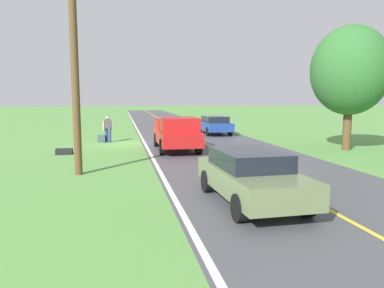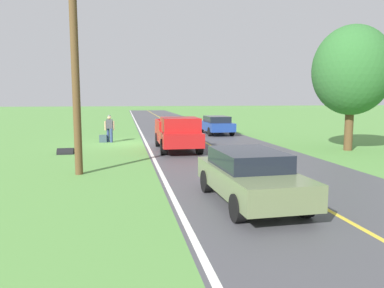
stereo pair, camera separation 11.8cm
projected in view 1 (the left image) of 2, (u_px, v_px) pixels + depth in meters
The scene contains 12 objects.
ground_plane at pixel (125, 143), 22.99m from camera, with size 200.00×200.00×0.00m, color #568E42.
road_surface at pixel (202, 142), 23.91m from camera, with size 7.78×120.00×0.00m, color #47474C.
lane_edge_line at pixel (145, 143), 23.21m from camera, with size 0.16×117.60×0.00m, color silver.
lane_centre_line at pixel (202, 142), 23.91m from camera, with size 0.14×117.60×0.00m, color gold.
hitchhiker_walking at pixel (108, 127), 23.51m from camera, with size 0.62×0.52×1.75m.
suitcase_carried at pixel (101, 139), 23.46m from camera, with size 0.20×0.46×0.48m, color #384C56.
pickup_truck_passing at pixel (177, 133), 19.83m from camera, with size 2.13×5.41×1.82m.
tree_far_side_near at pixel (350, 71), 19.60m from camera, with size 4.09×4.09×6.61m.
sedan_ahead_same_lane at pixel (251, 175), 10.00m from camera, with size 2.06×4.47×1.41m.
sedan_near_oncoming at pixel (214, 124), 28.74m from camera, with size 1.99×4.43×1.41m.
utility_pole_roadside at pixel (75, 71), 13.27m from camera, with size 0.28×0.28×7.58m, color brown.
drainage_culvert at pixel (64, 154), 18.68m from camera, with size 0.60×0.60×0.80m, color black.
Camera 1 is at (0.24, 23.19, 2.84)m, focal length 34.70 mm.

